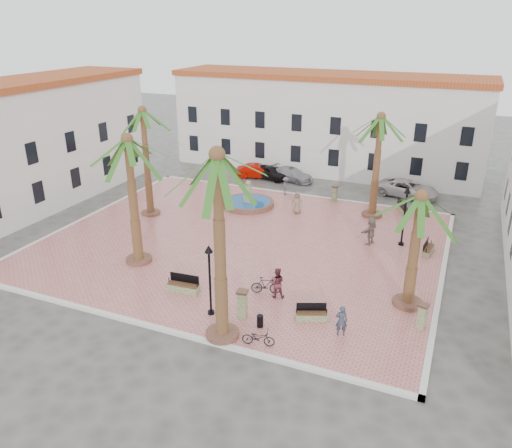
# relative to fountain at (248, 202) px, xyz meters

# --- Properties ---
(ground) EXTENTS (120.00, 120.00, 0.00)m
(ground) POSITION_rel_fountain_xyz_m (2.49, -6.56, -0.44)
(ground) COLOR #56544F
(ground) RESTS_ON ground
(plaza) EXTENTS (26.00, 22.00, 0.15)m
(plaza) POSITION_rel_fountain_xyz_m (2.49, -6.56, -0.37)
(plaza) COLOR #D77B75
(plaza) RESTS_ON ground
(kerb_n) EXTENTS (26.30, 0.30, 0.16)m
(kerb_n) POSITION_rel_fountain_xyz_m (2.49, 4.44, -0.36)
(kerb_n) COLOR silver
(kerb_n) RESTS_ON ground
(kerb_s) EXTENTS (26.30, 0.30, 0.16)m
(kerb_s) POSITION_rel_fountain_xyz_m (2.49, -17.56, -0.36)
(kerb_s) COLOR silver
(kerb_s) RESTS_ON ground
(kerb_e) EXTENTS (0.30, 22.30, 0.16)m
(kerb_e) POSITION_rel_fountain_xyz_m (15.49, -6.56, -0.36)
(kerb_e) COLOR silver
(kerb_e) RESTS_ON ground
(kerb_w) EXTENTS (0.30, 22.30, 0.16)m
(kerb_w) POSITION_rel_fountain_xyz_m (-10.51, -6.56, -0.36)
(kerb_w) COLOR silver
(kerb_w) RESTS_ON ground
(building_north) EXTENTS (30.40, 7.40, 9.50)m
(building_north) POSITION_rel_fountain_xyz_m (2.49, 13.43, 4.32)
(building_north) COLOR white
(building_north) RESTS_ON ground
(building_west) EXTENTS (6.40, 24.40, 10.00)m
(building_west) POSITION_rel_fountain_xyz_m (-16.51, -6.56, 4.57)
(building_west) COLOR white
(building_west) RESTS_ON ground
(fountain) EXTENTS (4.17, 4.17, 2.16)m
(fountain) POSITION_rel_fountain_xyz_m (0.00, 0.00, 0.00)
(fountain) COLOR brown
(fountain) RESTS_ON plaza
(palm_nw) EXTENTS (4.69, 4.69, 8.37)m
(palm_nw) POSITION_rel_fountain_xyz_m (-6.26, -4.68, 6.92)
(palm_nw) COLOR brown
(palm_nw) RESTS_ON plaza
(palm_sw) EXTENTS (5.27, 5.27, 8.15)m
(palm_sw) POSITION_rel_fountain_xyz_m (-2.27, -11.88, 6.61)
(palm_sw) COLOR brown
(palm_sw) RESTS_ON plaza
(palm_s) EXTENTS (5.28, 5.28, 9.33)m
(palm_s) POSITION_rel_fountain_xyz_m (6.17, -16.96, 7.74)
(palm_s) COLOR brown
(palm_s) RESTS_ON plaza
(palm_e) EXTENTS (5.14, 5.14, 6.48)m
(palm_e) POSITION_rel_fountain_xyz_m (13.99, -10.53, 5.03)
(palm_e) COLOR brown
(palm_e) RESTS_ON plaza
(palm_ne) EXTENTS (5.01, 5.01, 7.99)m
(palm_ne) POSITION_rel_fountain_xyz_m (9.72, 1.77, 6.51)
(palm_ne) COLOR brown
(palm_ne) RESTS_ON plaza
(bench_s) EXTENTS (1.89, 0.71, 0.97)m
(bench_s) POSITION_rel_fountain_xyz_m (2.25, -14.02, -0.02)
(bench_s) COLOR gray
(bench_s) RESTS_ON plaza
(bench_se) EXTENTS (1.68, 1.09, 0.85)m
(bench_se) POSITION_rel_fountain_xyz_m (9.69, -13.91, -0.05)
(bench_se) COLOR gray
(bench_se) RESTS_ON plaza
(bench_e) EXTENTS (0.66, 1.64, 0.84)m
(bench_e) POSITION_rel_fountain_xyz_m (14.36, -3.51, -0.05)
(bench_e) COLOR gray
(bench_e) RESTS_ON plaza
(bench_ne) EXTENTS (1.32, 1.99, 1.01)m
(bench_ne) POSITION_rel_fountain_xyz_m (11.81, 3.44, -0.01)
(bench_ne) COLOR gray
(bench_ne) RESTS_ON plaza
(lamppost_s) EXTENTS (0.43, 0.43, 3.92)m
(lamppost_s) POSITION_rel_fountain_xyz_m (4.75, -15.45, 2.37)
(lamppost_s) COLOR black
(lamppost_s) RESTS_ON plaza
(lamppost_e) EXTENTS (0.45, 0.45, 4.11)m
(lamppost_e) POSITION_rel_fountain_xyz_m (12.58, -2.88, 2.49)
(lamppost_e) COLOR black
(lamppost_e) RESTS_ON plaza
(bollard_se) EXTENTS (0.63, 0.63, 1.53)m
(bollard_se) POSITION_rel_fountain_xyz_m (6.37, -15.07, 0.50)
(bollard_se) COLOR gray
(bollard_se) RESTS_ON plaza
(bollard_n) EXTENTS (0.55, 0.55, 1.33)m
(bollard_n) POSITION_rel_fountain_xyz_m (6.17, 3.84, 0.40)
(bollard_n) COLOR gray
(bollard_n) RESTS_ON plaza
(bollard_e) EXTENTS (0.59, 0.59, 1.35)m
(bollard_e) POSITION_rel_fountain_xyz_m (14.89, -12.53, 0.41)
(bollard_e) COLOR gray
(bollard_e) RESTS_ON plaza
(litter_bin) EXTENTS (0.32, 0.32, 0.63)m
(litter_bin) POSITION_rel_fountain_xyz_m (7.54, -15.52, 0.02)
(litter_bin) COLOR black
(litter_bin) RESTS_ON plaza
(cyclist_a) EXTENTS (0.67, 0.54, 1.59)m
(cyclist_a) POSITION_rel_fountain_xyz_m (11.38, -14.64, 0.50)
(cyclist_a) COLOR #313A4E
(cyclist_a) RESTS_ON plaza
(bicycle_a) EXTENTS (1.65, 0.88, 0.82)m
(bicycle_a) POSITION_rel_fountain_xyz_m (8.05, -16.96, 0.12)
(bicycle_a) COLOR black
(bicycle_a) RESTS_ON plaza
(cyclist_b) EXTENTS (1.03, 0.91, 1.76)m
(cyclist_b) POSITION_rel_fountain_xyz_m (7.28, -12.54, 0.59)
(cyclist_b) COLOR brown
(cyclist_b) RESTS_ON plaza
(bicycle_b) EXTENTS (1.73, 0.99, 1.00)m
(bicycle_b) POSITION_rel_fountain_xyz_m (6.58, -12.40, 0.21)
(bicycle_b) COLOR black
(bicycle_b) RESTS_ON plaza
(pedestrian_fountain_a) EXTENTS (0.93, 0.67, 1.75)m
(pedestrian_fountain_a) POSITION_rel_fountain_xyz_m (4.18, -0.01, 0.58)
(pedestrian_fountain_a) COLOR #7F6C53
(pedestrian_fountain_a) RESTS_ON plaza
(pedestrian_fountain_b) EXTENTS (1.09, 0.63, 1.76)m
(pedestrian_fountain_b) POSITION_rel_fountain_xyz_m (-0.78, -3.43, 0.59)
(pedestrian_fountain_b) COLOR #3D4965
(pedestrian_fountain_b) RESTS_ON plaza
(pedestrian_north) EXTENTS (0.96, 1.17, 1.58)m
(pedestrian_north) POSITION_rel_fountain_xyz_m (1.84, 3.84, 0.50)
(pedestrian_north) COLOR #4B4B50
(pedestrian_north) RESTS_ON plaza
(pedestrian_east) EXTENTS (1.10, 1.85, 1.90)m
(pedestrian_east) POSITION_rel_fountain_xyz_m (10.59, -3.51, 0.66)
(pedestrian_east) COLOR gray
(pedestrian_east) RESTS_ON plaza
(car_black) EXTENTS (4.21, 2.42, 1.35)m
(car_black) POSITION_rel_fountain_xyz_m (-1.33, 7.94, 0.23)
(car_black) COLOR black
(car_black) RESTS_ON ground
(car_red) EXTENTS (4.24, 2.40, 1.32)m
(car_red) POSITION_rel_fountain_xyz_m (-2.54, 7.87, 0.22)
(car_red) COLOR #9E0900
(car_red) RESTS_ON ground
(car_silver) EXTENTS (4.65, 2.82, 1.26)m
(car_silver) POSITION_rel_fountain_xyz_m (0.81, 8.26, 0.19)
(car_silver) COLOR #9D9CA5
(car_silver) RESTS_ON ground
(car_white) EXTENTS (5.58, 3.41, 1.44)m
(car_white) POSITION_rel_fountain_xyz_m (11.57, 7.86, 0.28)
(car_white) COLOR beige
(car_white) RESTS_ON ground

